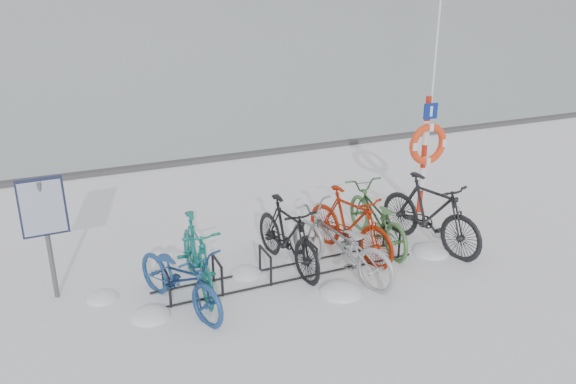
{
  "coord_description": "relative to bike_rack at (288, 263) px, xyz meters",
  "views": [
    {
      "loc": [
        -2.95,
        -6.78,
        4.07
      ],
      "look_at": [
        0.26,
        0.6,
        1.06
      ],
      "focal_mm": 35.0,
      "sensor_mm": 36.0,
      "label": 1
    }
  ],
  "objects": [
    {
      "name": "ground",
      "position": [
        0.0,
        0.0,
        -0.18
      ],
      "size": [
        900.0,
        900.0,
        0.0
      ],
      "primitive_type": "plane",
      "color": "white",
      "rests_on": "ground"
    },
    {
      "name": "quay_edge",
      "position": [
        0.0,
        5.9,
        -0.13
      ],
      "size": [
        400.0,
        0.25,
        0.1
      ],
      "primitive_type": "cube",
      "color": "#3F3F42",
      "rests_on": "ground"
    },
    {
      "name": "bike_rack",
      "position": [
        0.0,
        0.0,
        0.0
      ],
      "size": [
        4.0,
        0.48,
        0.46
      ],
      "color": "black",
      "rests_on": "ground"
    },
    {
      "name": "info_board",
      "position": [
        -3.18,
        0.65,
        1.07
      ],
      "size": [
        0.58,
        0.24,
        1.73
      ],
      "rotation": [
        0.0,
        0.0,
        0.04
      ],
      "color": "#595B5E",
      "rests_on": "ground"
    },
    {
      "name": "lifebuoy_station",
      "position": [
        3.24,
        1.16,
        1.16
      ],
      "size": [
        0.77,
        0.22,
        3.99
      ],
      "color": "#AC1E0D",
      "rests_on": "ground"
    },
    {
      "name": "bike_0",
      "position": [
        -1.66,
        -0.24,
        0.29
      ],
      "size": [
        1.26,
        1.91,
        0.95
      ],
      "primitive_type": "imported",
      "rotation": [
        0.0,
        0.0,
        0.38
      ],
      "color": "navy",
      "rests_on": "ground"
    },
    {
      "name": "bike_1",
      "position": [
        -1.32,
        0.15,
        0.36
      ],
      "size": [
        0.56,
        1.8,
        1.07
      ],
      "primitive_type": "imported",
      "rotation": [
        0.0,
        0.0,
        -0.03
      ],
      "color": "#126660",
      "rests_on": "ground"
    },
    {
      "name": "bike_2",
      "position": [
        0.09,
        0.23,
        0.37
      ],
      "size": [
        0.72,
        1.87,
        1.09
      ],
      "primitive_type": "imported",
      "rotation": [
        0.0,
        0.0,
        0.12
      ],
      "color": "black",
      "rests_on": "ground"
    },
    {
      "name": "bike_3",
      "position": [
        0.69,
        -0.29,
        0.35
      ],
      "size": [
        1.33,
        2.14,
        1.06
      ],
      "primitive_type": "imported",
      "rotation": [
        0.0,
        0.0,
        3.48
      ],
      "color": "#92979A",
      "rests_on": "ground"
    },
    {
      "name": "bike_4",
      "position": [
        1.15,
        0.23,
        0.37
      ],
      "size": [
        1.01,
        1.9,
        1.1
      ],
      "primitive_type": "imported",
      "rotation": [
        0.0,
        0.0,
        0.28
      ],
      "color": "#8F1C05",
      "rests_on": "ground"
    },
    {
      "name": "bike_5",
      "position": [
        1.75,
        0.4,
        0.32
      ],
      "size": [
        0.78,
        1.95,
        1.0
      ],
      "primitive_type": "imported",
      "rotation": [
        0.0,
        0.0,
        3.08
      ],
      "color": "#3B6A36",
      "rests_on": "ground"
    },
    {
      "name": "bike_6",
      "position": [
        2.5,
        -0.02,
        0.42
      ],
      "size": [
        1.05,
        2.09,
        1.21
      ],
      "primitive_type": "imported",
      "rotation": [
        0.0,
        0.0,
        0.25
      ],
      "color": "black",
      "rests_on": "ground"
    },
    {
      "name": "snow_drifts",
      "position": [
        0.4,
        -0.14,
        -0.18
      ],
      "size": [
        6.04,
        1.96,
        0.21
      ],
      "color": "white",
      "rests_on": "ground"
    }
  ]
}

